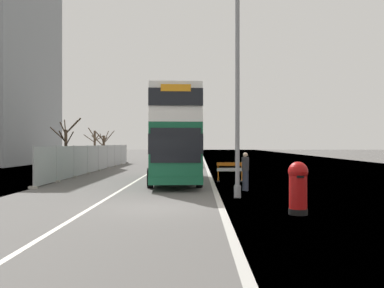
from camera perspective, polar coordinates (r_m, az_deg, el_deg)
ground at (r=15.18m, az=-2.21°, el=-8.54°), size 140.00×280.00×0.10m
double_decker_bus at (r=24.96m, az=-2.45°, el=1.15°), size 3.33×11.69×5.07m
lamppost_foreground at (r=17.70m, az=6.09°, el=6.51°), size 0.29×0.70×8.90m
red_pillar_postbox at (r=13.83m, az=13.99°, el=-5.40°), size 0.62×0.62×1.66m
roadworks_barrier at (r=24.81m, az=5.12°, el=-3.45°), size 1.56×0.54×1.13m
construction_site_fence at (r=35.44m, az=-12.44°, el=-1.89°), size 0.44×27.40×2.11m
car_oncoming_near at (r=41.00m, az=-1.10°, el=-1.71°), size 2.05×4.32×2.01m
car_receding_mid at (r=49.72m, az=-0.68°, el=-1.38°), size 1.91×3.98×2.08m
bare_tree_far_verge_near at (r=45.10m, az=-16.45°, el=0.44°), size 2.98×2.88×4.85m
bare_tree_far_verge_mid at (r=57.53m, az=-11.76°, el=-0.11°), size 3.17×2.81×3.95m
bare_tree_far_verge_far at (r=67.75m, az=-12.89°, el=0.22°), size 2.80×2.37×4.73m
pedestrian_at_kerb at (r=20.22m, az=7.14°, el=-3.66°), size 0.34×0.34×1.80m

